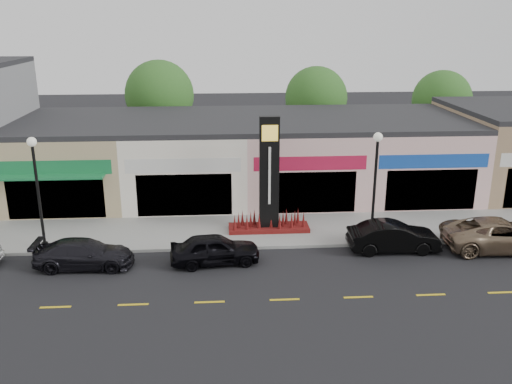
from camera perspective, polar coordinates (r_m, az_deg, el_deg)
ground at (r=24.67m, az=-4.80°, el=-8.07°), size 120.00×120.00×0.00m
sidewalk at (r=28.62m, az=-4.69°, el=-4.14°), size 52.00×4.30×0.15m
curb at (r=26.54m, az=-4.74°, el=-5.95°), size 52.00×0.20×0.15m
shop_beige at (r=35.85m, az=-18.38°, el=3.44°), size 7.00×10.85×4.80m
shop_cream at (r=34.75m, az=-7.12°, el=3.78°), size 7.00×10.01×4.80m
shop_pink_w at (r=35.04m, az=4.41°, el=3.98°), size 7.00×10.01×4.80m
shop_pink_e at (r=36.68m, az=15.33°, el=4.03°), size 7.00×10.01×4.80m
shop_tan at (r=39.46m, az=25.04°, el=4.29°), size 7.00×10.01×5.30m
tree_rear_west at (r=42.31m, az=-10.12°, el=10.05°), size 5.20×5.20×7.83m
tree_rear_mid at (r=42.76m, az=6.34°, el=9.83°), size 4.80×4.80×7.29m
tree_rear_east at (r=45.60m, az=18.96°, el=9.16°), size 4.60×4.60×6.94m
lamp_west_near at (r=27.14m, az=-22.06°, el=0.94°), size 0.44×0.44×5.47m
lamp_east_near at (r=26.79m, az=12.45°, el=1.65°), size 0.44×0.44×5.47m
pylon_sign at (r=27.83m, az=1.38°, el=0.09°), size 4.20×1.30×6.00m
car_dark_sedan at (r=25.70m, az=-17.65°, el=-6.22°), size 1.92×4.47×1.28m
car_black_sedan at (r=24.93m, az=-4.35°, el=-6.02°), size 2.07×4.22×1.39m
car_black_conv at (r=26.96m, az=14.27°, el=-4.60°), size 1.58×4.38×1.44m
car_gold_suv at (r=28.82m, az=24.36°, el=-4.11°), size 2.81×5.62×1.53m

